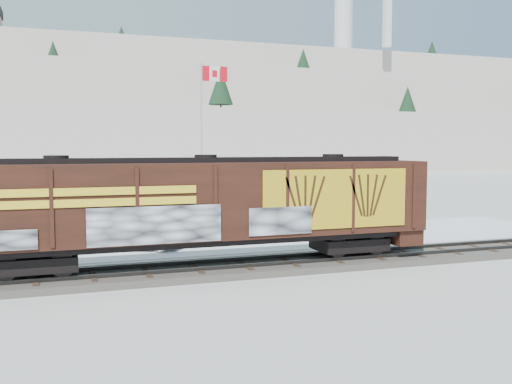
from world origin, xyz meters
name	(u,v)px	position (x,y,z in m)	size (l,w,h in m)	color
ground	(287,267)	(0.00, 0.00, 0.00)	(500.00, 500.00, 0.00)	white
rail_track	(287,264)	(0.00, 0.00, 0.15)	(50.00, 3.40, 0.43)	#59544C
parking_strip	(236,240)	(0.00, 7.50, 0.01)	(40.00, 8.00, 0.03)	white
hillside	(94,112)	(-0.05, 139.79, 14.37)	(360.00, 110.00, 93.00)	white
hopper_railcar	(206,204)	(-3.54, -0.01, 2.84)	(18.90, 3.06, 4.29)	black
flagpole	(203,165)	(0.04, 15.15, 3.91)	(2.30, 0.90, 10.72)	silver
car_silver	(132,232)	(-5.77, 6.36, 0.87)	(1.99, 4.94, 1.68)	silver
car_white	(148,233)	(-4.87, 7.00, 0.71)	(1.44, 4.12, 1.36)	silver
car_dark	(371,222)	(7.96, 6.58, 0.80)	(2.15, 5.30, 1.54)	black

